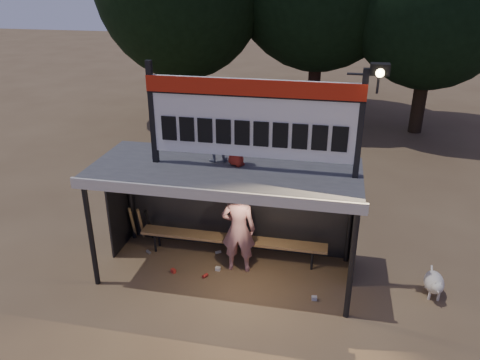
# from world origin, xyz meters

# --- Properties ---
(ground) EXTENTS (80.00, 80.00, 0.00)m
(ground) POSITION_xyz_m (0.00, 0.00, 0.00)
(ground) COLOR brown
(ground) RESTS_ON ground
(player) EXTENTS (0.71, 0.49, 1.87)m
(player) POSITION_xyz_m (0.22, 0.15, 0.94)
(player) COLOR silver
(player) RESTS_ON ground
(child_a) EXTENTS (0.55, 0.49, 0.93)m
(child_a) POSITION_xyz_m (-0.25, 0.27, 2.78)
(child_a) COLOR gray
(child_a) RESTS_ON dugout_shelter
(child_b) EXTENTS (0.50, 0.47, 0.86)m
(child_b) POSITION_xyz_m (0.19, 0.14, 2.75)
(child_b) COLOR maroon
(child_b) RESTS_ON dugout_shelter
(dugout_shelter) EXTENTS (5.10, 2.08, 2.32)m
(dugout_shelter) POSITION_xyz_m (0.00, 0.24, 1.85)
(dugout_shelter) COLOR #3D3D3F
(dugout_shelter) RESTS_ON ground
(scoreboard_assembly) EXTENTS (4.10, 0.27, 1.99)m
(scoreboard_assembly) POSITION_xyz_m (0.56, -0.01, 3.32)
(scoreboard_assembly) COLOR black
(scoreboard_assembly) RESTS_ON dugout_shelter
(bench) EXTENTS (4.00, 0.35, 0.48)m
(bench) POSITION_xyz_m (0.00, 0.55, 0.43)
(bench) COLOR olive
(bench) RESTS_ON ground
(dog) EXTENTS (0.36, 0.81, 0.49)m
(dog) POSITION_xyz_m (4.00, 0.04, 0.28)
(dog) COLOR beige
(dog) RESTS_ON ground
(bats) EXTENTS (0.48, 0.33, 0.84)m
(bats) POSITION_xyz_m (-2.18, 0.82, 0.43)
(bats) COLOR olive
(bats) RESTS_ON ground
(litter) EXTENTS (3.76, 1.28, 0.08)m
(litter) POSITION_xyz_m (-0.31, -0.03, 0.04)
(litter) COLOR #B62A1F
(litter) RESTS_ON ground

